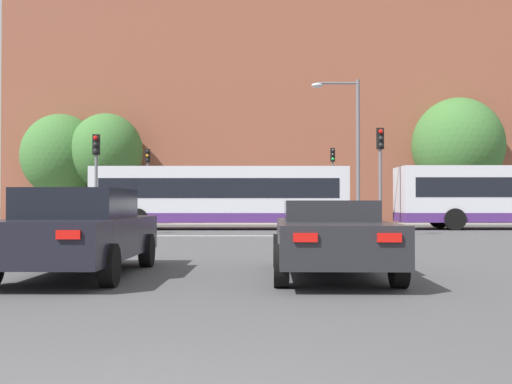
% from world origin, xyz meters
% --- Properties ---
extents(stop_line_strip, '(8.20, 0.30, 0.01)m').
position_xyz_m(stop_line_strip, '(0.00, 20.89, 0.00)').
color(stop_line_strip, silver).
rests_on(stop_line_strip, ground_plane).
extents(far_pavement, '(69.11, 2.50, 0.01)m').
position_xyz_m(far_pavement, '(0.00, 34.98, 0.01)').
color(far_pavement, gray).
rests_on(far_pavement, ground_plane).
extents(brick_civic_building, '(37.54, 12.17, 23.17)m').
position_xyz_m(brick_civic_building, '(2.50, 44.00, 8.25)').
color(brick_civic_building, brown).
rests_on(brick_civic_building, ground_plane).
extents(car_saloon_left, '(2.02, 4.90, 1.47)m').
position_xyz_m(car_saloon_left, '(-2.26, 7.58, 0.76)').
color(car_saloon_left, black).
rests_on(car_saloon_left, ground_plane).
extents(car_roadster_right, '(2.01, 4.80, 1.27)m').
position_xyz_m(car_roadster_right, '(2.00, 7.51, 0.66)').
color(car_roadster_right, '#232328').
rests_on(car_roadster_right, ground_plane).
extents(bus_crossing_lead, '(11.88, 2.76, 2.92)m').
position_xyz_m(bus_crossing_lead, '(-0.94, 26.96, 1.57)').
color(bus_crossing_lead, silver).
rests_on(bus_crossing_lead, ground_plane).
extents(traffic_light_far_right, '(0.26, 0.31, 4.49)m').
position_xyz_m(traffic_light_far_right, '(5.26, 34.44, 3.00)').
color(traffic_light_far_right, slate).
rests_on(traffic_light_far_right, ground_plane).
extents(traffic_light_far_left, '(0.26, 0.31, 4.44)m').
position_xyz_m(traffic_light_far_left, '(-5.67, 34.53, 2.97)').
color(traffic_light_far_left, slate).
rests_on(traffic_light_far_left, ground_plane).
extents(traffic_light_near_left, '(0.26, 0.31, 3.91)m').
position_xyz_m(traffic_light_near_left, '(-5.49, 21.62, 2.65)').
color(traffic_light_near_left, slate).
rests_on(traffic_light_near_left, ground_plane).
extents(traffic_light_near_right, '(0.26, 0.31, 4.08)m').
position_xyz_m(traffic_light_near_right, '(5.44, 20.93, 2.75)').
color(traffic_light_near_right, slate).
rests_on(traffic_light_near_right, ground_plane).
extents(street_lamp_junction, '(2.14, 0.36, 6.70)m').
position_xyz_m(street_lamp_junction, '(4.87, 24.98, 4.13)').
color(street_lamp_junction, slate).
rests_on(street_lamp_junction, ground_plane).
extents(pedestrian_waiting, '(0.42, 0.26, 1.83)m').
position_xyz_m(pedestrian_waiting, '(-10.10, 34.67, 1.09)').
color(pedestrian_waiting, black).
rests_on(pedestrian_waiting, ground_plane).
extents(pedestrian_walking_east, '(0.46, 0.37, 1.83)m').
position_xyz_m(pedestrian_walking_east, '(-5.60, 34.68, 1.09)').
color(pedestrian_walking_east, '#333851').
rests_on(pedestrian_walking_east, ground_plane).
extents(pedestrian_walking_west, '(0.42, 0.45, 1.67)m').
position_xyz_m(pedestrian_walking_west, '(-9.04, 34.34, 0.97)').
color(pedestrian_walking_west, brown).
rests_on(pedestrian_walking_west, ground_plane).
extents(tree_by_building, '(5.01, 5.01, 6.90)m').
position_xyz_m(tree_by_building, '(-11.64, 37.34, 4.27)').
color(tree_by_building, '#4C3823').
rests_on(tree_by_building, ground_plane).
extents(tree_kerbside, '(4.49, 4.49, 6.84)m').
position_xyz_m(tree_kerbside, '(-8.59, 36.59, 4.47)').
color(tree_kerbside, '#4C3823').
rests_on(tree_kerbside, ground_plane).
extents(tree_distant, '(5.75, 5.75, 7.92)m').
position_xyz_m(tree_distant, '(13.55, 37.26, 4.90)').
color(tree_distant, '#4C3823').
rests_on(tree_distant, ground_plane).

